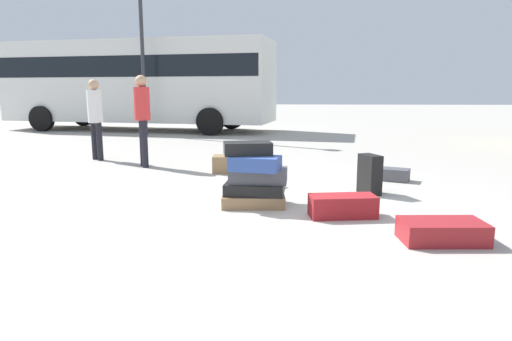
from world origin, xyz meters
The scene contains 11 objects.
ground_plane centered at (0.00, 0.00, 0.00)m, with size 80.00×80.00×0.00m, color #ADA89E.
suitcase_tower centered at (-0.12, 0.27, 0.36)m, with size 0.84×0.64×0.82m.
suitcase_maroon_foreground_near centered at (1.80, -1.01, 0.11)m, with size 0.79×0.43×0.21m, color maroon.
suitcase_maroon_left_side centered at (0.94, -0.18, 0.13)m, with size 0.77×0.33×0.26m, color maroon.
suitcase_black_right_side centered at (-0.20, 1.47, 0.11)m, with size 0.65×0.30×0.23m, color black.
suitcase_brown_behind_tower centered at (-0.63, 2.57, 0.15)m, with size 0.74×0.39×0.30m, color olive.
suitcase_charcoal_upright_blue centered at (1.97, 2.04, 0.10)m, with size 0.69×0.30×0.20m, color #4C4C51.
suitcase_black_foreground_far centered at (1.48, 1.03, 0.28)m, with size 0.19×0.36×0.56m, color black.
person_bearded_onlooker centered at (-2.42, 3.09, 1.05)m, with size 0.30×0.32×1.74m.
person_tourist_with_camera centered at (-3.66, 3.85, 1.00)m, with size 0.30×0.30×1.68m.
parked_bus centered at (-4.99, 10.90, 1.83)m, with size 10.05×4.18×3.15m.
Camera 1 is at (0.21, -5.27, 1.47)m, focal length 31.20 mm.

